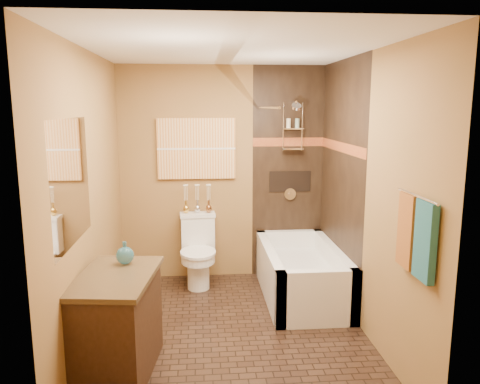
{
  "coord_description": "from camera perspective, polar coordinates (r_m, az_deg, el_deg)",
  "views": [
    {
      "loc": [
        -0.28,
        -3.95,
        2.03
      ],
      "look_at": [
        0.11,
        0.4,
        1.23
      ],
      "focal_mm": 35.0,
      "sensor_mm": 36.0,
      "label": 1
    }
  ],
  "objects": [
    {
      "name": "wall_front",
      "position": [
        2.59,
        1.35,
        -7.16
      ],
      "size": [
        2.4,
        0.02,
        2.5
      ],
      "primitive_type": "cube",
      "color": "olive",
      "rests_on": "floor"
    },
    {
      "name": "ceiling",
      "position": [
        3.99,
        -1.05,
        17.14
      ],
      "size": [
        3.0,
        3.0,
        0.0
      ],
      "primitive_type": "plane",
      "color": "silver",
      "rests_on": "wall_back"
    },
    {
      "name": "towel_bar",
      "position": [
        3.29,
        20.8,
        -0.48
      ],
      "size": [
        0.02,
        0.55,
        0.02
      ],
      "primitive_type": "cylinder",
      "rotation": [
        1.57,
        0.0,
        0.0
      ],
      "color": "silver",
      "rests_on": "wall_right"
    },
    {
      "name": "mosaic_band_right",
      "position": [
        4.94,
        12.18,
        5.39
      ],
      "size": [
        0.01,
        1.5,
        0.1
      ],
      "primitive_type": "cube",
      "color": "maroon",
      "rests_on": "alcove_tile_right"
    },
    {
      "name": "vanity",
      "position": [
        3.81,
        -14.84,
        -15.33
      ],
      "size": [
        0.66,
        0.96,
        0.8
      ],
      "rotation": [
        0.0,
        0.0,
        -0.12
      ],
      "color": "black",
      "rests_on": "floor"
    },
    {
      "name": "wall_left",
      "position": [
        4.14,
        -17.82,
        -1.0
      ],
      "size": [
        0.02,
        3.0,
        2.5
      ],
      "primitive_type": "cube",
      "color": "olive",
      "rests_on": "floor"
    },
    {
      "name": "vanity_mirror",
      "position": [
        3.54,
        -19.87,
        1.14
      ],
      "size": [
        0.01,
        1.0,
        0.9
      ],
      "primitive_type": "cube",
      "color": "white",
      "rests_on": "wall_left"
    },
    {
      "name": "towel_rust",
      "position": [
        3.46,
        19.73,
        -4.46
      ],
      "size": [
        0.05,
        0.22,
        0.52
      ],
      "primitive_type": "cube",
      "color": "brown",
      "rests_on": "towel_bar"
    },
    {
      "name": "sunset_painting",
      "position": [
        5.45,
        -5.33,
        5.28
      ],
      "size": [
        0.9,
        0.04,
        0.7
      ],
      "primitive_type": "cube",
      "color": "orange",
      "rests_on": "wall_back"
    },
    {
      "name": "teal_bottle",
      "position": [
        3.84,
        -13.85,
        -7.23
      ],
      "size": [
        0.15,
        0.15,
        0.22
      ],
      "primitive_type": null,
      "rotation": [
        0.0,
        0.0,
        -0.03
      ],
      "color": "#276777",
      "rests_on": "vanity"
    },
    {
      "name": "alcove_niche",
      "position": [
        5.61,
        6.12,
        1.3
      ],
      "size": [
        0.5,
        0.01,
        0.25
      ],
      "primitive_type": "cube",
      "color": "black",
      "rests_on": "alcove_tile_back"
    },
    {
      "name": "wall_back",
      "position": [
        5.52,
        -2.09,
        2.24
      ],
      "size": [
        2.4,
        0.02,
        2.5
      ],
      "primitive_type": "cube",
      "color": "olive",
      "rests_on": "floor"
    },
    {
      "name": "curtain_rod",
      "position": [
        4.75,
        3.22,
        10.24
      ],
      "size": [
        0.03,
        1.55,
        0.03
      ],
      "primitive_type": "cylinder",
      "rotation": [
        1.57,
        0.0,
        0.0
      ],
      "color": "silver",
      "rests_on": "wall_back"
    },
    {
      "name": "alcove_tile_back",
      "position": [
        5.6,
        5.87,
        2.32
      ],
      "size": [
        0.85,
        0.01,
        2.5
      ],
      "primitive_type": "cube",
      "color": "black",
      "rests_on": "wall_back"
    },
    {
      "name": "toilet",
      "position": [
        5.41,
        -5.13,
        -7.11
      ],
      "size": [
        0.42,
        0.61,
        0.81
      ],
      "rotation": [
        0.0,
        0.0,
        0.06
      ],
      "color": "white",
      "rests_on": "floor"
    },
    {
      "name": "alcove_tile_right",
      "position": [
        4.99,
        12.13,
        1.15
      ],
      "size": [
        0.01,
        1.5,
        2.5
      ],
      "primitive_type": "cube",
      "color": "black",
      "rests_on": "wall_right"
    },
    {
      "name": "floor",
      "position": [
        4.45,
        -0.94,
        -16.74
      ],
      "size": [
        3.0,
        3.0,
        0.0
      ],
      "primitive_type": "plane",
      "color": "black",
      "rests_on": "ground"
    },
    {
      "name": "wall_right",
      "position": [
        4.29,
        15.2,
        -0.46
      ],
      "size": [
        0.02,
        3.0,
        2.5
      ],
      "primitive_type": "cube",
      "color": "olive",
      "rests_on": "floor"
    },
    {
      "name": "bathtub",
      "position": [
        5.15,
        7.5,
        -10.27
      ],
      "size": [
        0.8,
        1.5,
        0.55
      ],
      "color": "white",
      "rests_on": "floor"
    },
    {
      "name": "bud_vases",
      "position": [
        5.45,
        -5.23,
        -0.72
      ],
      "size": [
        0.33,
        0.07,
        0.33
      ],
      "color": "gold",
      "rests_on": "toilet"
    },
    {
      "name": "towel_teal",
      "position": [
        3.24,
        21.64,
        -5.6
      ],
      "size": [
        0.05,
        0.22,
        0.52
      ],
      "primitive_type": "cube",
      "color": "#1B4C5C",
      "rests_on": "towel_bar"
    },
    {
      "name": "mosaic_band_back",
      "position": [
        5.55,
        5.96,
        6.09
      ],
      "size": [
        0.85,
        0.01,
        0.1
      ],
      "primitive_type": "cube",
      "color": "maroon",
      "rests_on": "alcove_tile_back"
    },
    {
      "name": "shower_fixtures",
      "position": [
        5.45,
        6.43,
        6.49
      ],
      "size": [
        0.24,
        0.33,
        1.16
      ],
      "color": "silver",
      "rests_on": "floor"
    }
  ]
}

